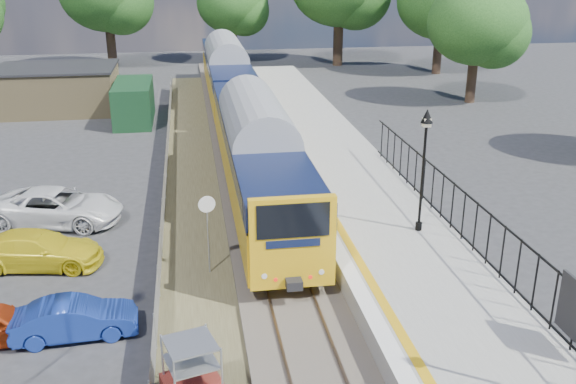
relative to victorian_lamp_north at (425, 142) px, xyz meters
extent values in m
plane|color=#2D2D30|center=(-5.30, -6.00, -4.30)|extent=(120.00, 120.00, 0.00)
cube|color=#473F38|center=(-5.30, 4.00, -4.20)|extent=(3.40, 80.00, 0.20)
cube|color=#4C472D|center=(-8.20, 2.00, -4.27)|extent=(2.60, 70.00, 0.06)
cube|color=brown|center=(-6.02, 4.00, -4.08)|extent=(0.07, 80.00, 0.14)
cube|color=brown|center=(-4.58, 4.00, -4.08)|extent=(0.07, 80.00, 0.14)
cube|color=gray|center=(-1.10, 2.00, -3.85)|extent=(5.00, 70.00, 0.90)
cube|color=silver|center=(-3.35, 2.00, -3.39)|extent=(0.50, 70.00, 0.01)
cube|color=gold|center=(-2.85, 2.00, -3.39)|extent=(0.30, 70.00, 0.01)
cylinder|color=black|center=(0.00, 0.00, -3.25)|extent=(0.24, 0.24, 0.30)
cylinder|color=black|center=(0.00, 0.00, -1.40)|extent=(0.10, 0.10, 3.70)
cube|color=black|center=(0.00, 0.00, 0.55)|extent=(0.08, 0.08, 0.30)
cube|color=beige|center=(0.00, 0.00, 0.72)|extent=(0.26, 0.26, 0.30)
cone|color=black|center=(0.00, 0.00, 0.95)|extent=(0.44, 0.44, 0.50)
cube|color=black|center=(1.25, -3.50, -1.65)|extent=(0.05, 26.00, 0.05)
cube|color=black|center=(1.20, -8.00, -2.20)|extent=(0.08, 1.40, 1.60)
cube|color=#8E7B50|center=(-17.30, 26.00, -2.80)|extent=(8.00, 6.00, 3.00)
cube|color=black|center=(-17.30, 26.00, -1.25)|extent=(8.20, 6.20, 0.15)
cube|color=#163C1D|center=(-11.80, 22.00, -3.00)|extent=(2.40, 6.00, 2.60)
cylinder|color=#332319|center=(-15.30, 44.00, -2.37)|extent=(0.88, 0.88, 3.85)
cylinder|color=#332319|center=(-3.30, 46.00, -2.72)|extent=(0.72, 0.72, 3.15)
ellipsoid|color=#1C4517|center=(-3.30, 46.00, 1.55)|extent=(7.20, 7.20, 6.12)
cylinder|color=#332319|center=(6.70, 42.00, -2.20)|extent=(0.96, 0.96, 4.20)
cylinder|color=#332319|center=(14.70, 36.00, -2.55)|extent=(0.80, 0.80, 3.50)
ellipsoid|color=#1C4517|center=(14.70, 36.00, 2.20)|extent=(8.00, 8.00, 6.80)
cylinder|color=#332319|center=(12.70, 24.00, -2.72)|extent=(0.72, 0.72, 3.15)
ellipsoid|color=#1C4517|center=(12.70, 24.00, 1.55)|extent=(7.20, 7.20, 6.12)
cube|color=gold|center=(-5.30, 6.83, -2.61)|extent=(2.80, 20.00, 1.90)
cube|color=#0E1736|center=(-5.30, 6.83, -1.31)|extent=(2.82, 20.00, 0.90)
cube|color=black|center=(-5.30, 6.83, -1.31)|extent=(2.82, 18.00, 0.70)
cube|color=black|center=(-5.30, 6.83, -3.79)|extent=(2.00, 18.00, 0.45)
cube|color=gold|center=(-5.30, 27.43, -2.61)|extent=(2.80, 20.00, 1.90)
cube|color=#0E1736|center=(-5.30, 27.43, -1.31)|extent=(2.82, 20.00, 0.90)
cube|color=black|center=(-5.30, 27.43, -1.31)|extent=(2.82, 18.00, 0.70)
cube|color=black|center=(-5.30, 27.43, -3.79)|extent=(2.00, 18.00, 0.45)
cube|color=black|center=(-5.30, -3.38, -1.26)|extent=(2.24, 0.04, 1.10)
cylinder|color=#999EA3|center=(-7.80, -0.54, -2.98)|extent=(0.06, 0.06, 2.64)
cylinder|color=silver|center=(-7.80, -0.59, -1.66)|extent=(0.59, 0.13, 0.59)
imported|color=navy|center=(-11.84, -3.91, -3.71)|extent=(3.65, 1.50, 1.18)
imported|color=yellow|center=(-13.82, 0.95, -3.64)|extent=(4.75, 2.47, 1.32)
imported|color=silver|center=(-13.83, 4.91, -3.56)|extent=(5.77, 3.65, 1.48)
camera|label=1|loc=(-8.22, -20.86, 6.32)|focal=40.00mm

